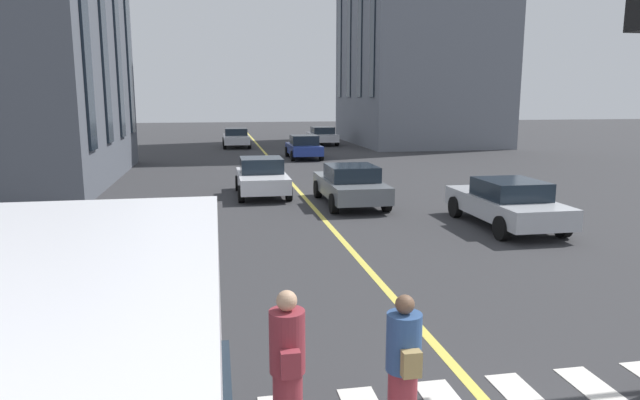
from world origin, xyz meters
TOP-DOWN VIEW (x-y plane):
  - lane_centre_line at (20.00, 0.00)m, footprint 80.00×0.16m
  - car_white_trailing at (39.41, -4.90)m, footprint 4.40×1.95m
  - car_white_parked_b at (17.48, 1.49)m, footprint 3.90×1.89m
  - car_blue_parked_a at (29.79, -1.99)m, footprint 3.90×1.89m
  - car_silver_mid at (10.98, -4.90)m, footprint 4.40×1.95m
  - car_grey_oncoming at (15.08, -1.34)m, footprint 4.40×1.95m
  - car_white_near at (38.39, 1.69)m, footprint 4.40×1.95m
  - pedestrian_near at (1.90, 1.22)m, footprint 0.50×0.38m
  - pedestrian_companion at (2.01, 2.46)m, footprint 0.50×0.38m

SIDE VIEW (x-z plane):
  - lane_centre_line at x=20.00m, z-range 0.00..0.01m
  - car_white_parked_b at x=17.48m, z-range 0.00..1.40m
  - car_blue_parked_a at x=29.79m, z-range 0.00..1.40m
  - car_white_trailing at x=39.41m, z-range 0.02..1.39m
  - car_silver_mid at x=10.98m, z-range 0.02..1.39m
  - car_grey_oncoming at x=15.08m, z-range 0.02..1.39m
  - car_white_near at x=38.39m, z-range 0.02..1.39m
  - pedestrian_near at x=1.90m, z-range 0.00..1.60m
  - pedestrian_companion at x=2.01m, z-range 0.00..1.69m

